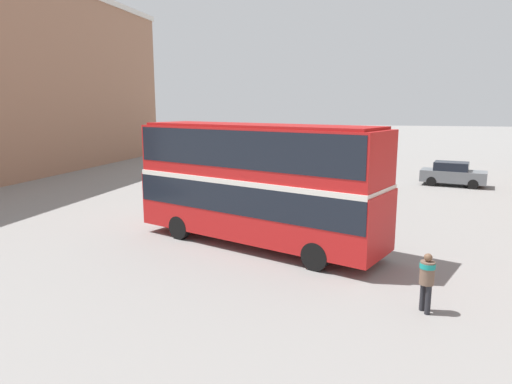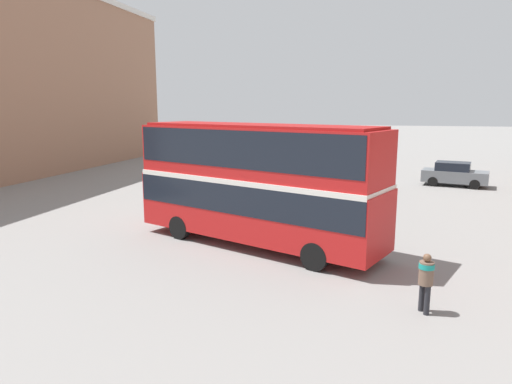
# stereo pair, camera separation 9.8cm
# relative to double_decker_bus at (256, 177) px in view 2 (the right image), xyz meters

# --- Properties ---
(ground_plane) EXTENTS (240.00, 240.00, 0.00)m
(ground_plane) POSITION_rel_double_decker_bus_xyz_m (1.72, 0.88, -2.69)
(ground_plane) COLOR gray
(double_decker_bus) EXTENTS (10.36, 6.14, 4.71)m
(double_decker_bus) POSITION_rel_double_decker_bus_xyz_m (0.00, 0.00, 0.00)
(double_decker_bus) COLOR red
(double_decker_bus) RESTS_ON ground_plane
(pedestrian_foreground) EXTENTS (0.54, 0.54, 1.62)m
(pedestrian_foreground) POSITION_rel_double_decker_bus_xyz_m (5.76, -4.74, -1.70)
(pedestrian_foreground) COLOR #232328
(pedestrian_foreground) RESTS_ON ground_plane
(parked_car_kerb_near) EXTENTS (4.49, 2.75, 1.64)m
(parked_car_kerb_near) POSITION_rel_double_decker_bus_xyz_m (9.85, 16.49, -1.87)
(parked_car_kerb_near) COLOR slate
(parked_car_kerb_near) RESTS_ON ground_plane
(parked_car_kerb_far) EXTENTS (4.61, 2.71, 1.53)m
(parked_car_kerb_far) POSITION_rel_double_decker_bus_xyz_m (2.30, 13.04, -1.91)
(parked_car_kerb_far) COLOR black
(parked_car_kerb_far) RESTS_ON ground_plane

